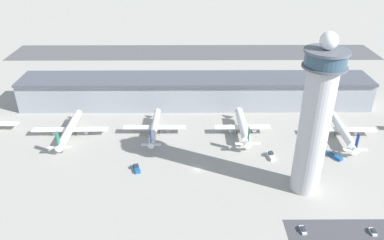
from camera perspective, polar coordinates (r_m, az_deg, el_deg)
The scene contains 13 objects.
ground_plane at distance 177.52m, azimuth 0.86°, elevation -7.55°, with size 1000.00×1000.00×0.00m, color #9E9B93.
terminal_building at distance 234.01m, azimuth 0.54°, elevation 4.38°, with size 214.95×25.00×18.79m.
runway_strip at distance 339.37m, azimuth 0.26°, elevation 10.28°, with size 322.42×44.00×0.01m, color #515154.
control_tower at distance 155.85m, azimuth 18.28°, elevation 0.15°, with size 16.66×16.66×69.02m.
airplane_gate_bravo at distance 212.33m, azimuth -18.14°, elevation -1.36°, with size 40.96×39.48×12.78m.
airplane_gate_charlie at distance 204.14m, azimuth -5.73°, elevation -1.10°, with size 34.33×38.92×11.93m.
airplane_gate_delta at distance 204.68m, azimuth 7.77°, elevation -1.02°, with size 30.29×38.65×14.48m.
airplane_gate_echo at distance 217.12m, azimuth 21.82°, elevation -1.32°, with size 38.07×44.42×13.20m.
service_truck_catering at distance 189.56m, azimuth 11.94°, elevation -5.35°, with size 3.48×7.62×2.70m.
service_truck_baggage at distance 198.43m, azimuth 20.90°, elevation -5.11°, with size 6.33×8.14×2.67m.
service_truck_water at distance 178.70m, azimuth -8.44°, elevation -7.29°, with size 4.45×7.08×2.52m.
car_black_suv at distance 160.98m, azimuth 25.86°, elevation -15.07°, with size 1.74×4.02×1.46m.
car_silver_sedan at distance 152.54m, azimuth 16.55°, elevation -15.75°, with size 1.95×4.56×1.46m.
Camera 1 is at (-3.53, -144.42, 103.16)m, focal length 35.00 mm.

